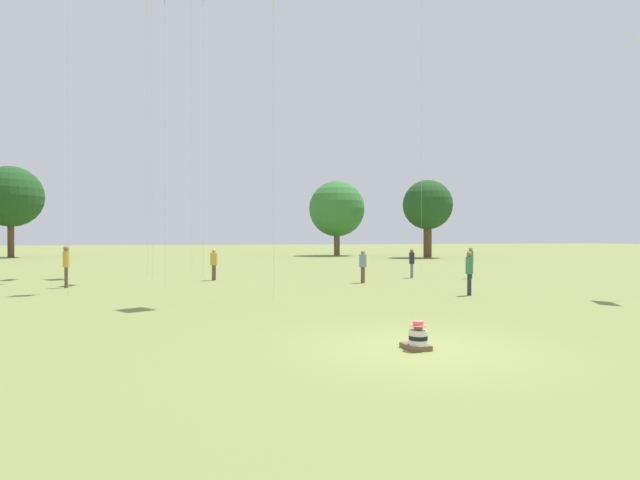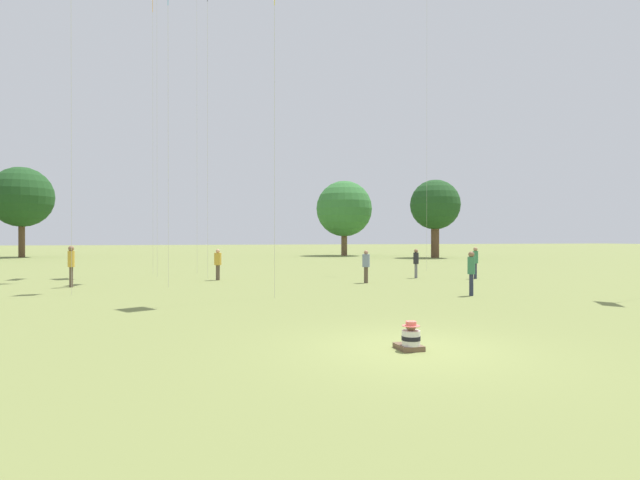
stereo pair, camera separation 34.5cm
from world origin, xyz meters
TOP-DOWN VIEW (x-y plane):
  - ground_plane at (0.00, 0.00)m, footprint 300.00×300.00m
  - seated_toddler at (-0.09, -0.11)m, footprint 0.46×0.57m
  - person_standing_1 at (-2.98, 17.19)m, footprint 0.53×0.53m
  - person_standing_2 at (-9.46, 15.02)m, footprint 0.40×0.40m
  - person_standing_3 at (10.42, 14.68)m, footprint 0.40×0.40m
  - person_standing_4 at (3.92, 13.78)m, footprint 0.36×0.36m
  - person_standing_5 at (7.53, 15.86)m, footprint 0.38×0.38m
  - person_standing_6 at (5.99, 7.75)m, footprint 0.39×0.39m
  - distant_tree_0 at (21.52, 40.83)m, footprint 5.47×5.47m
  - distant_tree_1 at (13.77, 49.60)m, footprint 6.84×6.84m
  - distant_tree_2 at (-22.95, 53.39)m, footprint 6.74×6.74m

SIDE VIEW (x-z plane):
  - ground_plane at x=0.00m, z-range 0.00..0.00m
  - seated_toddler at x=-0.09m, z-range -0.06..0.52m
  - person_standing_4 at x=3.92m, z-range 0.15..1.74m
  - person_standing_1 at x=-2.98m, z-range 0.15..1.76m
  - person_standing_5 at x=7.53m, z-range 0.17..1.75m
  - person_standing_6 at x=5.99m, z-range 0.19..1.87m
  - person_standing_3 at x=10.42m, z-range 0.19..1.88m
  - person_standing_2 at x=-9.46m, z-range 0.22..2.06m
  - distant_tree_1 at x=13.77m, z-range 1.15..10.35m
  - distant_tree_0 at x=21.52m, z-range 1.48..10.06m
  - distant_tree_2 at x=-22.95m, z-range 1.68..11.84m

